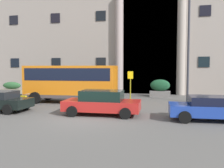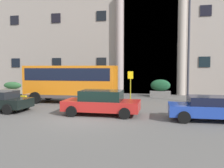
# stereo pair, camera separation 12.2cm
# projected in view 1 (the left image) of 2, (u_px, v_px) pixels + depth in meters

# --- Properties ---
(ground_plane) EXTENTS (80.00, 64.00, 0.12)m
(ground_plane) POSITION_uv_depth(u_px,v_px,m) (85.00, 120.00, 12.84)
(ground_plane) COLOR #585452
(office_building_facade) EXTENTS (32.90, 9.66, 15.03)m
(office_building_facade) POSITION_uv_depth(u_px,v_px,m) (131.00, 29.00, 29.32)
(office_building_facade) COLOR gray
(office_building_facade) RESTS_ON ground_plane
(orange_minibus) EXTENTS (7.18, 2.86, 2.90)m
(orange_minibus) POSITION_uv_depth(u_px,v_px,m) (71.00, 81.00, 18.73)
(orange_minibus) COLOR orange
(orange_minibus) RESTS_ON ground_plane
(bus_stop_sign) EXTENTS (0.44, 0.08, 2.44)m
(bus_stop_sign) POSITION_uv_depth(u_px,v_px,m) (130.00, 83.00, 19.41)
(bus_stop_sign) COLOR #9B921A
(bus_stop_sign) RESTS_ON ground_plane
(hedge_planter_east) EXTENTS (1.65, 0.71, 1.51)m
(hedge_planter_east) POSITION_uv_depth(u_px,v_px,m) (38.00, 87.00, 24.80)
(hedge_planter_east) COLOR slate
(hedge_planter_east) RESTS_ON ground_plane
(hedge_planter_entrance_right) EXTENTS (2.19, 0.74, 1.23)m
(hedge_planter_entrance_right) POSITION_uv_depth(u_px,v_px,m) (12.00, 88.00, 25.30)
(hedge_planter_entrance_right) COLOR gray
(hedge_planter_entrance_right) RESTS_ON ground_plane
(hedge_planter_far_west) EXTENTS (1.89, 0.75, 1.64)m
(hedge_planter_far_west) POSITION_uv_depth(u_px,v_px,m) (160.00, 88.00, 22.41)
(hedge_planter_far_west) COLOR slate
(hedge_planter_far_west) RESTS_ON ground_plane
(hedge_planter_entrance_left) EXTENTS (2.12, 1.00, 1.28)m
(hedge_planter_entrance_left) POSITION_uv_depth(u_px,v_px,m) (66.00, 89.00, 24.11)
(hedge_planter_entrance_left) COLOR gray
(hedge_planter_entrance_left) RESTS_ON ground_plane
(parked_coupe_end) EXTENTS (4.45, 2.12, 1.43)m
(parked_coupe_end) POSITION_uv_depth(u_px,v_px,m) (102.00, 102.00, 13.88)
(parked_coupe_end) COLOR #B2211E
(parked_coupe_end) RESTS_ON ground_plane
(white_taxi_kerbside) EXTENTS (4.48, 2.12, 1.27)m
(white_taxi_kerbside) POSITION_uv_depth(u_px,v_px,m) (213.00, 108.00, 12.33)
(white_taxi_kerbside) COLOR #1F3C9E
(white_taxi_kerbside) RESTS_ON ground_plane
(motorcycle_far_end) EXTENTS (2.06, 0.55, 0.89)m
(motorcycle_far_end) POSITION_uv_depth(u_px,v_px,m) (20.00, 99.00, 17.18)
(motorcycle_far_end) COLOR black
(motorcycle_far_end) RESTS_ON ground_plane
(lamppost_plaza_centre) EXTENTS (0.40, 0.40, 8.44)m
(lamppost_plaza_centre) POSITION_uv_depth(u_px,v_px,m) (189.00, 41.00, 19.01)
(lamppost_plaza_centre) COLOR #32333C
(lamppost_plaza_centre) RESTS_ON ground_plane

